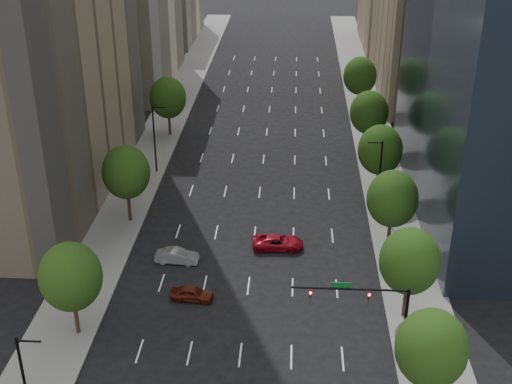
% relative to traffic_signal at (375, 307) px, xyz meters
% --- Properties ---
extents(sidewalk_left, '(6.00, 200.00, 0.15)m').
position_rel_traffic_signal_xyz_m(sidewalk_left, '(-26.03, 30.00, -5.10)').
color(sidewalk_left, slate).
rests_on(sidewalk_left, ground).
extents(sidewalk_right, '(6.00, 200.00, 0.15)m').
position_rel_traffic_signal_xyz_m(sidewalk_right, '(4.97, 30.00, -5.10)').
color(sidewalk_right, slate).
rests_on(sidewalk_right, ground).
extents(parking_tan_right, '(14.00, 30.00, 30.00)m').
position_rel_traffic_signal_xyz_m(parking_tan_right, '(14.47, 70.00, 9.83)').
color(parking_tan_right, '#8C7759').
rests_on(parking_tan_right, ground).
extents(filler_right, '(14.00, 26.00, 16.00)m').
position_rel_traffic_signal_xyz_m(filler_right, '(14.47, 103.00, 2.83)').
color(filler_right, '#8C7759').
rests_on(filler_right, ground).
extents(tree_right_0, '(5.20, 5.20, 8.39)m').
position_rel_traffic_signal_xyz_m(tree_right_0, '(3.47, -5.00, 0.22)').
color(tree_right_0, '#382316').
rests_on(tree_right_0, ground).
extents(tree_right_1, '(5.20, 5.20, 8.75)m').
position_rel_traffic_signal_xyz_m(tree_right_1, '(3.47, 6.00, 0.58)').
color(tree_right_1, '#382316').
rests_on(tree_right_1, ground).
extents(tree_right_2, '(5.20, 5.20, 8.61)m').
position_rel_traffic_signal_xyz_m(tree_right_2, '(3.47, 18.00, 0.43)').
color(tree_right_2, '#382316').
rests_on(tree_right_2, ground).
extents(tree_right_3, '(5.20, 5.20, 8.89)m').
position_rel_traffic_signal_xyz_m(tree_right_3, '(3.47, 30.00, 0.72)').
color(tree_right_3, '#382316').
rests_on(tree_right_3, ground).
extents(tree_right_4, '(5.20, 5.20, 8.46)m').
position_rel_traffic_signal_xyz_m(tree_right_4, '(3.47, 44.00, 0.29)').
color(tree_right_4, '#382316').
rests_on(tree_right_4, ground).
extents(tree_right_5, '(5.20, 5.20, 8.75)m').
position_rel_traffic_signal_xyz_m(tree_right_5, '(3.47, 60.00, 0.58)').
color(tree_right_5, '#382316').
rests_on(tree_right_5, ground).
extents(tree_left_0, '(5.20, 5.20, 8.75)m').
position_rel_traffic_signal_xyz_m(tree_left_0, '(-24.53, 2.00, 0.58)').
color(tree_left_0, '#382316').
rests_on(tree_left_0, ground).
extents(tree_left_1, '(5.20, 5.20, 8.97)m').
position_rel_traffic_signal_xyz_m(tree_left_1, '(-24.53, 22.00, 0.79)').
color(tree_left_1, '#382316').
rests_on(tree_left_1, ground).
extents(tree_left_2, '(5.20, 5.20, 8.68)m').
position_rel_traffic_signal_xyz_m(tree_left_2, '(-24.53, 48.00, 0.50)').
color(tree_left_2, '#382316').
rests_on(tree_left_2, ground).
extents(streetlight_rn, '(1.70, 0.20, 9.00)m').
position_rel_traffic_signal_xyz_m(streetlight_rn, '(2.91, 25.00, -0.33)').
color(streetlight_rn, black).
rests_on(streetlight_rn, ground).
extents(streetlight_ln, '(1.70, 0.20, 9.00)m').
position_rel_traffic_signal_xyz_m(streetlight_ln, '(-23.96, 35.00, -0.33)').
color(streetlight_ln, black).
rests_on(streetlight_ln, ground).
extents(traffic_signal, '(9.12, 0.40, 7.38)m').
position_rel_traffic_signal_xyz_m(traffic_signal, '(0.00, 0.00, 0.00)').
color(traffic_signal, black).
rests_on(traffic_signal, ground).
extents(car_maroon, '(4.08, 1.90, 1.35)m').
position_rel_traffic_signal_xyz_m(car_maroon, '(-15.53, 7.45, -4.50)').
color(car_maroon, '#55170E').
rests_on(car_maroon, ground).
extents(car_silver, '(4.42, 1.77, 1.43)m').
position_rel_traffic_signal_xyz_m(car_silver, '(-17.93, 13.76, -4.46)').
color(car_silver, '#96979B').
rests_on(car_silver, ground).
extents(car_red_far, '(5.36, 2.63, 1.46)m').
position_rel_traffic_signal_xyz_m(car_red_far, '(-7.96, 17.03, -4.44)').
color(car_red_far, maroon).
rests_on(car_red_far, ground).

